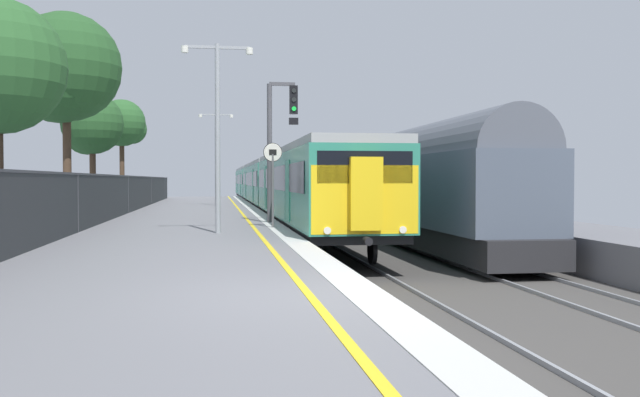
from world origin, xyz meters
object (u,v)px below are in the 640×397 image
speed_limit_sign (273,174)px  platform_lamp_far (216,151)px  signal_gantry (277,135)px  background_tree_back (91,126)px  commuter_train_at_platform (270,183)px  background_tree_right (124,125)px  freight_train_adjacent_track (337,182)px  platform_lamp_mid (218,121)px  background_tree_left (64,71)px

speed_limit_sign → platform_lamp_far: bearing=95.1°
signal_gantry → background_tree_back: bearing=120.0°
commuter_train_at_platform → background_tree_right: 10.13m
commuter_train_at_platform → signal_gantry: (-1.47, -21.99, 1.82)m
freight_train_adjacent_track → signal_gantry: 19.72m
commuter_train_at_platform → platform_lamp_mid: bearing=-97.7°
commuter_train_at_platform → freight_train_adjacent_track: bearing=-37.9°
background_tree_left → background_tree_back: bearing=93.0°
freight_train_adjacent_track → background_tree_right: background_tree_right is taller
signal_gantry → platform_lamp_far: size_ratio=0.91×
speed_limit_sign → background_tree_back: bearing=115.4°
background_tree_left → background_tree_back: size_ratio=1.36×
commuter_train_at_platform → freight_train_adjacent_track: 5.08m
speed_limit_sign → background_tree_back: size_ratio=0.42×
signal_gantry → platform_lamp_far: 16.87m
signal_gantry → background_tree_back: size_ratio=0.78×
commuter_train_at_platform → platform_lamp_mid: size_ratio=11.23×
speed_limit_sign → background_tree_back: (-8.59, 18.10, 2.77)m
background_tree_back → background_tree_left: bearing=-87.0°
commuter_train_at_platform → signal_gantry: bearing=-93.8°
signal_gantry → platform_lamp_mid: (-2.10, -4.56, 0.08)m
freight_train_adjacent_track → platform_lamp_far: 8.08m
background_tree_right → background_tree_left: bearing=-93.2°
freight_train_adjacent_track → platform_lamp_far: bearing=-164.3°
freight_train_adjacent_track → background_tree_right: (-13.19, 0.93, 3.51)m
signal_gantry → speed_limit_sign: bearing=-98.4°
freight_train_adjacent_track → background_tree_back: 15.13m
freight_train_adjacent_track → platform_lamp_mid: size_ratio=10.24×
platform_lamp_mid → background_tree_right: background_tree_right is taller
freight_train_adjacent_track → speed_limit_sign: size_ratio=20.45×
commuter_train_at_platform → platform_lamp_mid: (-3.57, -26.55, 1.90)m
platform_lamp_mid → background_tree_right: bearing=103.0°
platform_lamp_far → platform_lamp_mid: bearing=-90.0°
platform_lamp_mid → background_tree_back: bearing=108.8°
freight_train_adjacent_track → platform_lamp_far: size_ratio=10.07×
speed_limit_sign → freight_train_adjacent_track: bearing=74.7°
platform_lamp_mid → platform_lamp_far: size_ratio=0.98×
signal_gantry → background_tree_back: 18.01m
commuter_train_at_platform → platform_lamp_far: 6.65m
signal_gantry → platform_lamp_mid: size_ratio=0.93×
platform_lamp_far → background_tree_left: background_tree_left is taller
speed_limit_sign → background_tree_right: bearing=108.2°
freight_train_adjacent_track → platform_lamp_mid: platform_lamp_mid is taller
background_tree_right → background_tree_back: size_ratio=1.02×
background_tree_left → freight_train_adjacent_track: bearing=42.0°
background_tree_right → background_tree_back: bearing=-106.4°
commuter_train_at_platform → platform_lamp_mid: platform_lamp_mid is taller
speed_limit_sign → background_tree_right: size_ratio=0.41×
signal_gantry → speed_limit_sign: (-0.37, -2.54, -1.38)m
commuter_train_at_platform → background_tree_left: (-9.95, -15.67, 4.83)m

